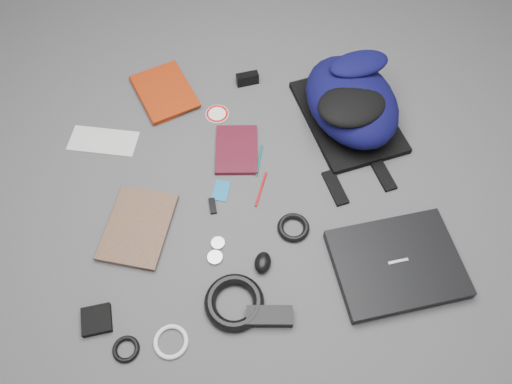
{
  "coord_description": "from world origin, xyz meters",
  "views": [
    {
      "loc": [
        -0.04,
        -0.87,
        1.46
      ],
      "look_at": [
        0.0,
        0.0,
        0.02
      ],
      "focal_mm": 35.0,
      "sensor_mm": 36.0,
      "label": 1
    }
  ],
  "objects_px": {
    "textbook_red": "(141,101)",
    "mouse": "(263,262)",
    "compact_camera": "(247,79)",
    "dvd_case": "(237,150)",
    "laptop": "(397,264)",
    "pouch": "(97,320)",
    "backpack": "(352,101)",
    "power_brick": "(270,316)",
    "comic_book": "(109,222)"
  },
  "relations": [
    {
      "from": "compact_camera",
      "to": "mouse",
      "type": "height_order",
      "value": "compact_camera"
    },
    {
      "from": "textbook_red",
      "to": "pouch",
      "type": "relative_size",
      "value": 3.09
    },
    {
      "from": "backpack",
      "to": "mouse",
      "type": "distance_m",
      "value": 0.68
    },
    {
      "from": "compact_camera",
      "to": "power_brick",
      "type": "xyz_separation_m",
      "value": [
        0.03,
        -0.94,
        -0.01
      ]
    },
    {
      "from": "backpack",
      "to": "comic_book",
      "type": "height_order",
      "value": "backpack"
    },
    {
      "from": "backpack",
      "to": "power_brick",
      "type": "relative_size",
      "value": 3.51
    },
    {
      "from": "compact_camera",
      "to": "pouch",
      "type": "height_order",
      "value": "compact_camera"
    },
    {
      "from": "comic_book",
      "to": "dvd_case",
      "type": "xyz_separation_m",
      "value": [
        0.43,
        0.27,
        -0.0
      ]
    },
    {
      "from": "laptop",
      "to": "power_brick",
      "type": "bearing_deg",
      "value": -169.78
    },
    {
      "from": "mouse",
      "to": "pouch",
      "type": "relative_size",
      "value": 0.85
    },
    {
      "from": "laptop",
      "to": "mouse",
      "type": "relative_size",
      "value": 5.34
    },
    {
      "from": "dvd_case",
      "to": "power_brick",
      "type": "relative_size",
      "value": 1.54
    },
    {
      "from": "laptop",
      "to": "compact_camera",
      "type": "distance_m",
      "value": 0.91
    },
    {
      "from": "comic_book",
      "to": "laptop",
      "type": "bearing_deg",
      "value": 1.57
    },
    {
      "from": "mouse",
      "to": "compact_camera",
      "type": "bearing_deg",
      "value": 106.05
    },
    {
      "from": "dvd_case",
      "to": "comic_book",
      "type": "bearing_deg",
      "value": -145.28
    },
    {
      "from": "backpack",
      "to": "compact_camera",
      "type": "height_order",
      "value": "backpack"
    },
    {
      "from": "power_brick",
      "to": "comic_book",
      "type": "bearing_deg",
      "value": 148.99
    },
    {
      "from": "textbook_red",
      "to": "pouch",
      "type": "height_order",
      "value": "textbook_red"
    },
    {
      "from": "laptop",
      "to": "textbook_red",
      "type": "distance_m",
      "value": 1.11
    },
    {
      "from": "textbook_red",
      "to": "compact_camera",
      "type": "bearing_deg",
      "value": -12.7
    },
    {
      "from": "backpack",
      "to": "textbook_red",
      "type": "height_order",
      "value": "backpack"
    },
    {
      "from": "laptop",
      "to": "compact_camera",
      "type": "xyz_separation_m",
      "value": [
        -0.43,
        0.8,
        0.0
      ]
    },
    {
      "from": "power_brick",
      "to": "dvd_case",
      "type": "bearing_deg",
      "value": 100.39
    },
    {
      "from": "textbook_red",
      "to": "dvd_case",
      "type": "height_order",
      "value": "textbook_red"
    },
    {
      "from": "mouse",
      "to": "power_brick",
      "type": "xyz_separation_m",
      "value": [
        0.01,
        -0.17,
        -0.0
      ]
    },
    {
      "from": "backpack",
      "to": "dvd_case",
      "type": "xyz_separation_m",
      "value": [
        -0.42,
        -0.13,
        -0.09
      ]
    },
    {
      "from": "compact_camera",
      "to": "pouch",
      "type": "xyz_separation_m",
      "value": [
        -0.48,
        -0.93,
        -0.01
      ]
    },
    {
      "from": "dvd_case",
      "to": "mouse",
      "type": "bearing_deg",
      "value": -78.92
    },
    {
      "from": "textbook_red",
      "to": "mouse",
      "type": "relative_size",
      "value": 3.65
    },
    {
      "from": "backpack",
      "to": "textbook_red",
      "type": "bearing_deg",
      "value": 155.97
    },
    {
      "from": "power_brick",
      "to": "pouch",
      "type": "relative_size",
      "value": 1.6
    },
    {
      "from": "dvd_case",
      "to": "power_brick",
      "type": "height_order",
      "value": "power_brick"
    },
    {
      "from": "backpack",
      "to": "laptop",
      "type": "distance_m",
      "value": 0.61
    },
    {
      "from": "comic_book",
      "to": "backpack",
      "type": "bearing_deg",
      "value": 39.03
    },
    {
      "from": "backpack",
      "to": "laptop",
      "type": "height_order",
      "value": "backpack"
    },
    {
      "from": "textbook_red",
      "to": "dvd_case",
      "type": "distance_m",
      "value": 0.43
    },
    {
      "from": "dvd_case",
      "to": "pouch",
      "type": "bearing_deg",
      "value": -123.4
    },
    {
      "from": "compact_camera",
      "to": "mouse",
      "type": "xyz_separation_m",
      "value": [
        0.02,
        -0.77,
        -0.01
      ]
    },
    {
      "from": "textbook_red",
      "to": "mouse",
      "type": "bearing_deg",
      "value": -82.39
    },
    {
      "from": "backpack",
      "to": "textbook_red",
      "type": "xyz_separation_m",
      "value": [
        -0.78,
        0.11,
        -0.09
      ]
    },
    {
      "from": "dvd_case",
      "to": "laptop",
      "type": "bearing_deg",
      "value": -41.81
    },
    {
      "from": "laptop",
      "to": "comic_book",
      "type": "bearing_deg",
      "value": 158.3
    },
    {
      "from": "compact_camera",
      "to": "textbook_red",
      "type": "bearing_deg",
      "value": 179.25
    },
    {
      "from": "dvd_case",
      "to": "pouch",
      "type": "relative_size",
      "value": 2.45
    },
    {
      "from": "textbook_red",
      "to": "compact_camera",
      "type": "relative_size",
      "value": 3.06
    },
    {
      "from": "textbook_red",
      "to": "dvd_case",
      "type": "xyz_separation_m",
      "value": [
        0.36,
        -0.24,
        -0.01
      ]
    },
    {
      "from": "mouse",
      "to": "comic_book",
      "type": "bearing_deg",
      "value": 175.69
    },
    {
      "from": "comic_book",
      "to": "compact_camera",
      "type": "xyz_separation_m",
      "value": [
        0.48,
        0.6,
        0.01
      ]
    },
    {
      "from": "textbook_red",
      "to": "pouch",
      "type": "bearing_deg",
      "value": -119.13
    }
  ]
}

